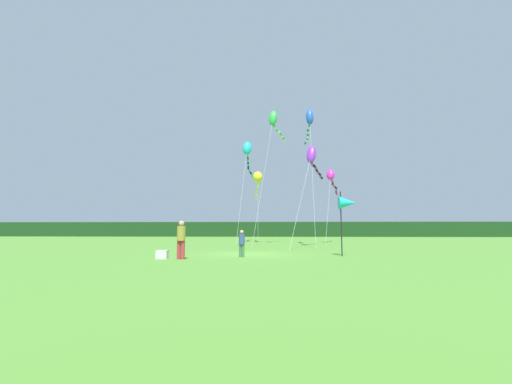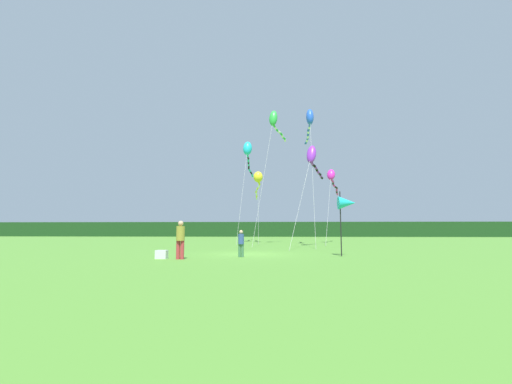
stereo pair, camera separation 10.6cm
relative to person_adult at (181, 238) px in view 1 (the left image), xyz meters
The scene contains 12 objects.
ground_plane 4.58m from the person_adult, 47.90° to the left, with size 120.00×120.00×0.00m, color #4C842D.
distant_treeline 48.41m from the person_adult, 86.45° to the left, with size 108.00×2.33×2.79m, color #193D19.
person_adult is the anchor object (origin of this frame).
person_child 3.08m from the person_adult, 27.53° to the left, with size 0.30×0.30×1.35m.
cooler_box 1.27m from the person_adult, 166.48° to the left, with size 0.52×0.39×0.40m, color silver.
banner_flag_pole 8.69m from the person_adult, 14.89° to the left, with size 0.90×0.70×3.39m.
kite_green 19.29m from the person_adult, 74.14° to the left, with size 2.98×7.72×12.83m.
kite_yellow 19.62m from the person_adult, 81.99° to the left, with size 1.12×7.51×7.38m.
kite_blue 18.22m from the person_adult, 60.31° to the left, with size 0.72×8.27×12.07m.
kite_magenta 21.69m from the person_adult, 60.79° to the left, with size 3.04×10.02×7.52m.
kite_cyan 21.10m from the person_adult, 85.50° to the left, with size 1.10×11.31×10.76m.
kite_purple 14.84m from the person_adult, 56.28° to the left, with size 3.42×7.60×8.29m.
Camera 1 is at (1.42, -18.78, 1.39)m, focal length 23.22 mm.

